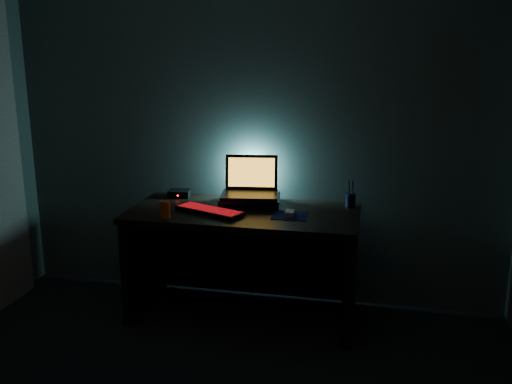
% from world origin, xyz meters
% --- Properties ---
extents(room, '(3.50, 4.00, 2.50)m').
position_xyz_m(room, '(0.00, 0.00, 1.25)').
color(room, black).
rests_on(room, ground).
extents(desk, '(1.50, 0.70, 0.75)m').
position_xyz_m(desk, '(0.00, 1.67, 0.49)').
color(desk, black).
rests_on(desk, ground).
extents(riser, '(0.44, 0.35, 0.06)m').
position_xyz_m(riser, '(0.01, 1.77, 0.78)').
color(riser, black).
rests_on(riser, desk).
extents(laptop, '(0.41, 0.33, 0.26)m').
position_xyz_m(laptop, '(0.00, 1.82, 0.87)').
color(laptop, black).
rests_on(laptop, riser).
extents(keyboard, '(0.49, 0.31, 0.03)m').
position_xyz_m(keyboard, '(-0.20, 1.53, 0.76)').
color(keyboard, black).
rests_on(keyboard, desk).
extents(mousepad, '(0.23, 0.21, 0.00)m').
position_xyz_m(mousepad, '(0.31, 1.57, 0.75)').
color(mousepad, '#0B114F').
rests_on(mousepad, desk).
extents(mouse, '(0.06, 0.10, 0.03)m').
position_xyz_m(mouse, '(0.31, 1.57, 0.77)').
color(mouse, gray).
rests_on(mouse, mousepad).
extents(pen_cup, '(0.08, 0.08, 0.09)m').
position_xyz_m(pen_cup, '(0.68, 1.85, 0.80)').
color(pen_cup, black).
rests_on(pen_cup, desk).
extents(juice_glass, '(0.07, 0.07, 0.11)m').
position_xyz_m(juice_glass, '(-0.44, 1.37, 0.80)').
color(juice_glass, '#D2520B').
rests_on(juice_glass, desk).
extents(router, '(0.16, 0.14, 0.05)m').
position_xyz_m(router, '(-0.53, 1.87, 0.77)').
color(router, black).
rests_on(router, desk).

